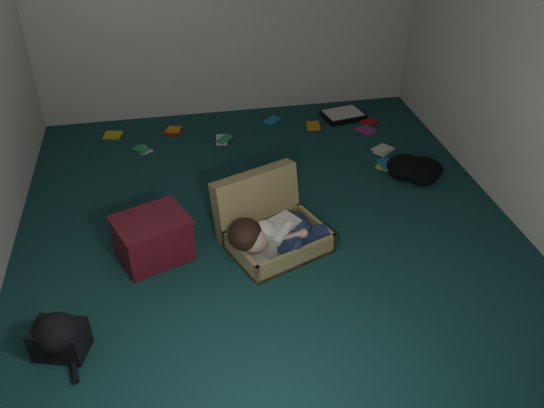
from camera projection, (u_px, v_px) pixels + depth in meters
name	position (u px, v px, depth m)	size (l,w,h in m)	color
floor	(268.00, 229.00, 4.67)	(4.50, 4.50, 0.00)	#153D3D
wall_front	(381.00, 311.00, 2.11)	(4.50, 4.50, 0.00)	silver
wall_right	(534.00, 57.00, 4.24)	(4.50, 4.50, 0.00)	silver
suitcase	(269.00, 224.00, 4.46)	(0.92, 0.91, 0.52)	tan
person	(276.00, 234.00, 4.29)	(0.79, 0.41, 0.32)	silver
maroon_bin	(153.00, 238.00, 4.28)	(0.63, 0.57, 0.36)	maroon
backpack	(59.00, 338.00, 3.55)	(0.40, 0.32, 0.24)	black
clothing_pile	(414.00, 168.00, 5.31)	(0.45, 0.37, 0.14)	black
paper_tray	(343.00, 115.00, 6.33)	(0.48, 0.40, 0.06)	black
book_scatter	(280.00, 134.00, 6.00)	(2.92, 1.36, 0.02)	gold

